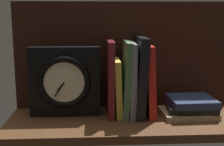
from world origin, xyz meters
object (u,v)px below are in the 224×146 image
at_px(book_maroon_dawkins, 111,78).
at_px(book_green_romantic, 124,79).
at_px(book_yellow_seinlanguage, 118,87).
at_px(framed_clock, 65,81).
at_px(book_red_requiem, 148,80).
at_px(book_black_skeptic, 140,76).
at_px(book_gray_chess, 131,79).
at_px(book_stack_side, 190,107).

xyz_separation_m(book_maroon_dawkins, book_green_romantic, (0.04, 0.00, -0.00)).
xyz_separation_m(book_yellow_seinlanguage, framed_clock, (-0.17, 0.00, 0.02)).
bearing_deg(book_red_requiem, framed_clock, 179.55).
bearing_deg(book_yellow_seinlanguage, book_black_skeptic, 0.00).
distance_m(book_green_romantic, book_black_skeptic, 0.05).
bearing_deg(book_gray_chess, book_maroon_dawkins, 180.00).
bearing_deg(book_maroon_dawkins, book_red_requiem, 0.00).
xyz_separation_m(book_maroon_dawkins, framed_clock, (-0.15, 0.00, -0.01)).
relative_size(book_maroon_dawkins, book_red_requiem, 1.06).
bearing_deg(book_yellow_seinlanguage, book_gray_chess, 0.00).
bearing_deg(book_black_skeptic, book_stack_side, -9.93).
bearing_deg(book_maroon_dawkins, book_green_romantic, 0.00).
bearing_deg(book_gray_chess, book_black_skeptic, 0.00).
height_order(book_green_romantic, framed_clock, book_green_romantic).
xyz_separation_m(book_red_requiem, framed_clock, (-0.27, 0.00, -0.00)).
distance_m(book_yellow_seinlanguage, book_stack_side, 0.25).
height_order(book_red_requiem, book_stack_side, book_red_requiem).
distance_m(book_maroon_dawkins, book_yellow_seinlanguage, 0.04).
bearing_deg(framed_clock, book_stack_side, -4.33).
xyz_separation_m(book_black_skeptic, book_stack_side, (0.16, -0.03, -0.10)).
xyz_separation_m(framed_clock, book_stack_side, (0.41, -0.03, -0.08)).
bearing_deg(book_stack_side, book_green_romantic, 172.36).
bearing_deg(book_maroon_dawkins, framed_clock, 179.18).
relative_size(book_maroon_dawkins, framed_clock, 1.08).
bearing_deg(book_yellow_seinlanguage, book_red_requiem, 0.00).
relative_size(book_yellow_seinlanguage, book_gray_chess, 0.77).
relative_size(book_maroon_dawkins, book_black_skeptic, 0.96).
distance_m(book_maroon_dawkins, book_green_romantic, 0.04).
bearing_deg(book_yellow_seinlanguage, book_stack_side, -6.93).
xyz_separation_m(book_black_skeptic, framed_clock, (-0.24, 0.00, -0.01)).
height_order(book_green_romantic, book_stack_side, book_green_romantic).
distance_m(book_black_skeptic, framed_clock, 0.24).
bearing_deg(book_maroon_dawkins, book_gray_chess, 0.00).
distance_m(book_gray_chess, book_stack_side, 0.21).
bearing_deg(book_stack_side, framed_clock, 175.67).
bearing_deg(book_red_requiem, book_black_skeptic, 180.00).
xyz_separation_m(book_yellow_seinlanguage, book_green_romantic, (0.02, 0.00, 0.03)).
relative_size(book_yellow_seinlanguage, book_stack_side, 1.01).
xyz_separation_m(book_gray_chess, book_red_requiem, (0.06, 0.00, -0.00)).
relative_size(book_green_romantic, book_red_requiem, 1.05).
relative_size(book_green_romantic, book_black_skeptic, 0.94).
distance_m(book_maroon_dawkins, framed_clock, 0.15).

